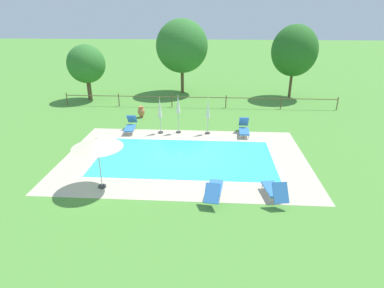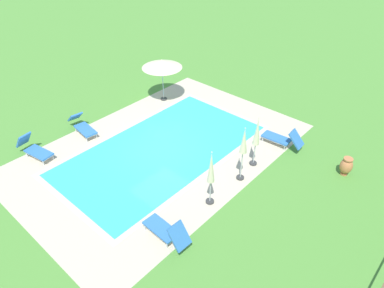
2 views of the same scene
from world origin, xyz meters
name	(u,v)px [view 1 (image 1 of 2)]	position (x,y,z in m)	size (l,w,h in m)	color
ground_plane	(185,158)	(0.00, 0.00, 0.00)	(160.00, 160.00, 0.00)	#518E38
pool_deck_paving	(185,158)	(0.00, 0.00, 0.00)	(12.90, 8.56, 0.01)	beige
swimming_pool_water	(185,158)	(0.00, 0.00, 0.01)	(9.33, 4.99, 0.01)	#38C6D1
pool_coping_rim	(185,158)	(0.00, 0.00, 0.01)	(9.81, 5.47, 0.01)	beige
sun_lounger_north_near_steps	(244,129)	(3.46, 3.77, 0.40)	(0.67, 1.85, 1.01)	#3370BC
sun_lounger_north_mid	(214,189)	(1.57, -3.85, 0.38)	(0.84, 2.01, 0.89)	#3370BC
sun_lounger_north_far	(131,126)	(-3.88, 3.90, 0.39)	(0.73, 1.92, 0.97)	#3370BC
sun_lounger_north_end	(275,190)	(4.07, -3.80, 0.40)	(0.88, 1.89, 1.02)	#3370BC
patio_umbrella_open_foreground	(97,143)	(-3.41, -3.34, 2.13)	(2.17, 2.17, 2.38)	#383838
patio_umbrella_closed_row_west	(208,110)	(1.15, 3.77, 1.55)	(0.32, 0.32, 2.39)	#383838
patio_umbrella_closed_row_mid_west	(178,107)	(-0.73, 3.83, 1.72)	(0.32, 0.32, 2.48)	#383838
patio_umbrella_closed_row_centre	(160,110)	(-1.87, 3.70, 1.54)	(0.32, 0.32, 2.36)	#383838
terracotta_urn_near_fence	(141,112)	(-3.81, 6.90, 0.44)	(0.51, 0.51, 0.83)	#C67547
perimeter_fence	(199,99)	(0.31, 9.82, 0.71)	(22.11, 0.08, 1.05)	brown
tree_far_west	(294,51)	(8.43, 13.74, 4.13)	(3.97, 3.97, 6.33)	brown
tree_west_mid	(182,46)	(-1.49, 14.84, 4.34)	(4.75, 4.75, 6.75)	brown
tree_centre	(86,64)	(-9.45, 11.75, 3.11)	(3.21, 3.21, 4.75)	brown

